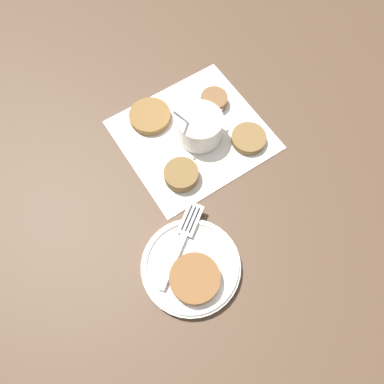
{
  "coord_description": "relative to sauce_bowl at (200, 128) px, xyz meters",
  "views": [
    {
      "loc": [
        -0.2,
        -0.32,
        0.65
      ],
      "look_at": [
        -0.06,
        -0.09,
        0.02
      ],
      "focal_mm": 35.0,
      "sensor_mm": 36.0,
      "label": 1
    }
  ],
  "objects": [
    {
      "name": "ground_plane",
      "position": [
        -0.03,
        -0.01,
        -0.03
      ],
      "size": [
        4.0,
        4.0,
        0.0
      ],
      "primitive_type": "plane",
      "color": "#4C3828"
    },
    {
      "name": "napkin",
      "position": [
        -0.01,
        0.01,
        -0.03
      ],
      "size": [
        0.28,
        0.26,
        0.0
      ],
      "color": "silver",
      "rests_on": "ground_plane"
    },
    {
      "name": "sauce_bowl",
      "position": [
        0.0,
        0.0,
        0.0
      ],
      "size": [
        0.1,
        0.09,
        0.11
      ],
      "color": "white",
      "rests_on": "napkin"
    },
    {
      "name": "fritter_0",
      "position": [
        0.08,
        -0.06,
        -0.02
      ],
      "size": [
        0.07,
        0.07,
        0.01
      ],
      "color": "brown",
      "rests_on": "napkin"
    },
    {
      "name": "fritter_1",
      "position": [
        -0.08,
        -0.06,
        -0.01
      ],
      "size": [
        0.07,
        0.07,
        0.02
      ],
      "color": "brown",
      "rests_on": "napkin"
    },
    {
      "name": "fritter_2",
      "position": [
        -0.06,
        0.09,
        -0.02
      ],
      "size": [
        0.08,
        0.08,
        0.01
      ],
      "color": "brown",
      "rests_on": "napkin"
    },
    {
      "name": "fritter_3",
      "position": [
        0.07,
        0.05,
        -0.02
      ],
      "size": [
        0.06,
        0.06,
        0.02
      ],
      "color": "brown",
      "rests_on": "napkin"
    },
    {
      "name": "serving_plate",
      "position": [
        -0.16,
        -0.22,
        -0.02
      ],
      "size": [
        0.17,
        0.17,
        0.02
      ],
      "color": "white",
      "rests_on": "ground_plane"
    },
    {
      "name": "fritter_on_plate",
      "position": [
        -0.16,
        -0.24,
        -0.0
      ],
      "size": [
        0.08,
        0.08,
        0.02
      ],
      "color": "brown",
      "rests_on": "serving_plate"
    },
    {
      "name": "fork",
      "position": [
        -0.14,
        -0.17,
        -0.01
      ],
      "size": [
        0.14,
        0.11,
        0.0
      ],
      "color": "silver",
      "rests_on": "serving_plate"
    }
  ]
}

